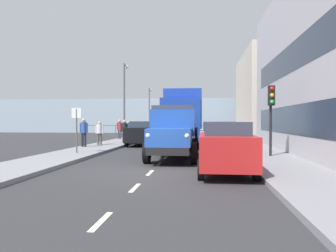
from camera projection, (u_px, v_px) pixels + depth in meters
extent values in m
plane|color=#2D2D30|center=(177.00, 146.00, 21.94)|extent=(80.00, 80.00, 0.00)
cube|color=gray|center=(247.00, 146.00, 21.43)|extent=(2.56, 42.54, 0.15)
cube|color=gray|center=(109.00, 145.00, 22.45)|extent=(2.56, 42.54, 0.15)
cube|color=silver|center=(101.00, 221.00, 5.57)|extent=(0.12, 1.10, 0.01)
cube|color=silver|center=(135.00, 188.00, 8.36)|extent=(0.12, 1.10, 0.01)
cube|color=silver|center=(150.00, 173.00, 10.79)|extent=(0.12, 1.10, 0.01)
cube|color=silver|center=(159.00, 164.00, 12.99)|extent=(0.12, 1.10, 0.01)
cube|color=silver|center=(166.00, 157.00, 15.35)|extent=(0.12, 1.10, 0.01)
cube|color=silver|center=(170.00, 153.00, 17.61)|extent=(0.12, 1.10, 0.01)
cube|color=silver|center=(175.00, 148.00, 20.52)|extent=(0.12, 1.10, 0.01)
cube|color=silver|center=(178.00, 145.00, 23.29)|extent=(0.12, 1.10, 0.01)
cube|color=silver|center=(181.00, 142.00, 25.95)|extent=(0.12, 1.10, 0.01)
cube|color=silver|center=(182.00, 141.00, 28.31)|extent=(0.12, 1.10, 0.01)
cube|color=silver|center=(184.00, 139.00, 31.03)|extent=(0.12, 1.10, 0.01)
cube|color=silver|center=(186.00, 137.00, 34.00)|extent=(0.12, 1.10, 0.01)
cube|color=silver|center=(187.00, 136.00, 36.92)|extent=(0.12, 1.10, 0.01)
cube|color=silver|center=(188.00, 135.00, 39.24)|extent=(0.12, 1.10, 0.01)
cube|color=#2D3847|center=(308.00, 120.00, 13.08)|extent=(0.08, 20.71, 1.40)
cube|color=#2D3847|center=(308.00, 46.00, 13.03)|extent=(0.08, 20.71, 1.40)
cube|color=beige|center=(284.00, 96.00, 33.82)|extent=(8.58, 13.15, 8.80)
cube|color=#8C9EAD|center=(190.00, 116.00, 46.03)|extent=(80.00, 0.80, 5.00)
cylinder|color=#4C5156|center=(298.00, 130.00, 40.99)|extent=(0.08, 0.08, 1.20)
cylinder|color=#4C5156|center=(282.00, 130.00, 41.20)|extent=(0.08, 0.08, 1.20)
cylinder|color=#4C5156|center=(266.00, 130.00, 41.41)|extent=(0.08, 0.08, 1.20)
cylinder|color=#4C5156|center=(251.00, 130.00, 41.63)|extent=(0.08, 0.08, 1.20)
cylinder|color=#4C5156|center=(235.00, 130.00, 41.84)|extent=(0.08, 0.08, 1.20)
cylinder|color=#4C5156|center=(220.00, 130.00, 42.05)|extent=(0.08, 0.08, 1.20)
cylinder|color=#4C5156|center=(204.00, 130.00, 42.27)|extent=(0.08, 0.08, 1.20)
cylinder|color=#4C5156|center=(189.00, 130.00, 42.48)|extent=(0.08, 0.08, 1.20)
cylinder|color=#4C5156|center=(174.00, 130.00, 42.69)|extent=(0.08, 0.08, 1.20)
cylinder|color=#4C5156|center=(159.00, 129.00, 42.91)|extent=(0.08, 0.08, 1.20)
cylinder|color=#4C5156|center=(145.00, 129.00, 43.12)|extent=(0.08, 0.08, 1.20)
cylinder|color=#4C5156|center=(130.00, 129.00, 43.34)|extent=(0.08, 0.08, 1.20)
cylinder|color=#4C5156|center=(116.00, 129.00, 43.55)|extent=(0.08, 0.08, 1.20)
cylinder|color=#4C5156|center=(101.00, 129.00, 43.76)|extent=(0.08, 0.08, 1.20)
cylinder|color=#4C5156|center=(87.00, 129.00, 43.98)|extent=(0.08, 0.08, 1.20)
cube|color=#4C5156|center=(189.00, 126.00, 42.47)|extent=(28.00, 0.08, 0.08)
cube|color=black|center=(174.00, 146.00, 14.72)|extent=(1.64, 5.60, 0.30)
cube|color=#1E479E|center=(170.00, 137.00, 12.87)|extent=(1.72, 1.90, 0.70)
cube|color=silver|center=(167.00, 139.00, 11.98)|extent=(1.16, 0.08, 0.56)
sphere|color=white|center=(187.00, 136.00, 11.90)|extent=(0.20, 0.20, 0.20)
sphere|color=white|center=(148.00, 136.00, 12.06)|extent=(0.20, 0.20, 0.20)
cube|color=#1E479E|center=(173.00, 123.00, 14.37)|extent=(1.93, 1.34, 1.15)
cube|color=#2D3847|center=(173.00, 112.00, 14.36)|extent=(1.78, 1.23, 0.56)
cube|color=#2D2319|center=(176.00, 139.00, 16.05)|extent=(2.10, 2.80, 0.16)
cube|color=black|center=(196.00, 133.00, 15.94)|extent=(0.08, 2.80, 0.56)
cube|color=black|center=(156.00, 133.00, 16.15)|extent=(0.08, 2.80, 0.56)
cylinder|color=black|center=(194.00, 153.00, 12.95)|extent=(0.24, 0.90, 0.90)
cylinder|color=black|center=(147.00, 153.00, 13.15)|extent=(0.24, 0.90, 0.90)
cylinder|color=black|center=(196.00, 147.00, 16.15)|extent=(0.24, 0.90, 0.90)
cylinder|color=black|center=(158.00, 146.00, 16.36)|extent=(0.24, 0.90, 0.90)
cube|color=#193899|center=(181.00, 120.00, 19.75)|extent=(2.40, 2.21, 2.60)
cube|color=#2D3847|center=(181.00, 111.00, 19.74)|extent=(2.20, 2.04, 0.80)
cube|color=#1933B2|center=(181.00, 97.00, 19.73)|extent=(1.75, 0.20, 0.16)
cube|color=#193899|center=(185.00, 113.00, 23.71)|extent=(2.50, 5.95, 3.00)
cube|color=black|center=(184.00, 136.00, 22.81)|extent=(2.00, 8.07, 0.36)
cylinder|color=black|center=(200.00, 141.00, 19.73)|extent=(0.28, 1.04, 1.04)
cylinder|color=black|center=(163.00, 141.00, 19.98)|extent=(0.28, 1.04, 1.04)
cylinder|color=black|center=(200.00, 138.00, 23.32)|extent=(0.28, 1.04, 1.04)
cylinder|color=black|center=(169.00, 138.00, 23.57)|extent=(0.28, 1.04, 1.04)
cylinder|color=black|center=(200.00, 136.00, 25.44)|extent=(0.28, 1.04, 1.04)
cylinder|color=black|center=(172.00, 136.00, 25.68)|extent=(0.28, 1.04, 1.04)
cube|color=#B21E1E|center=(225.00, 150.00, 10.59)|extent=(1.69, 3.93, 1.00)
cube|color=#2D3847|center=(226.00, 128.00, 10.38)|extent=(1.39, 2.16, 0.42)
cylinder|color=black|center=(201.00, 160.00, 11.90)|extent=(0.18, 0.60, 0.60)
cylinder|color=black|center=(245.00, 160.00, 11.73)|extent=(0.18, 0.60, 0.60)
cylinder|color=black|center=(201.00, 170.00, 9.48)|extent=(0.18, 0.60, 0.60)
cylinder|color=black|center=(256.00, 171.00, 9.30)|extent=(0.18, 0.60, 0.60)
cube|color=#B7BABF|center=(218.00, 140.00, 15.76)|extent=(1.73, 3.99, 1.00)
cube|color=#2D3847|center=(218.00, 126.00, 15.55)|extent=(1.42, 2.19, 0.42)
cylinder|color=black|center=(201.00, 148.00, 17.08)|extent=(0.18, 0.60, 0.60)
cylinder|color=black|center=(232.00, 148.00, 16.91)|extent=(0.18, 0.60, 0.60)
cylinder|color=black|center=(201.00, 153.00, 14.62)|extent=(0.18, 0.60, 0.60)
cylinder|color=black|center=(237.00, 153.00, 14.45)|extent=(0.18, 0.60, 0.60)
cube|color=black|center=(142.00, 134.00, 22.79)|extent=(1.71, 4.33, 1.00)
cube|color=#2D3847|center=(143.00, 124.00, 22.98)|extent=(1.41, 2.38, 0.42)
cylinder|color=black|center=(150.00, 143.00, 21.38)|extent=(0.18, 0.60, 0.60)
cylinder|color=black|center=(127.00, 142.00, 21.56)|extent=(0.18, 0.60, 0.60)
cylinder|color=black|center=(156.00, 140.00, 24.05)|extent=(0.18, 0.60, 0.60)
cylinder|color=black|center=(135.00, 140.00, 24.22)|extent=(0.18, 0.60, 0.60)
cube|color=white|center=(155.00, 131.00, 29.07)|extent=(1.81, 3.97, 1.00)
cube|color=#2D3847|center=(156.00, 124.00, 29.26)|extent=(1.49, 2.19, 0.42)
cylinder|color=black|center=(163.00, 138.00, 27.76)|extent=(0.18, 0.60, 0.60)
cylinder|color=black|center=(143.00, 138.00, 27.95)|extent=(0.18, 0.60, 0.60)
cylinder|color=black|center=(166.00, 136.00, 30.21)|extent=(0.18, 0.60, 0.60)
cylinder|color=black|center=(148.00, 136.00, 30.40)|extent=(0.18, 0.60, 0.60)
cylinder|color=black|center=(85.00, 140.00, 19.80)|extent=(0.14, 0.14, 0.85)
cylinder|color=black|center=(82.00, 140.00, 19.82)|extent=(0.14, 0.14, 0.85)
cylinder|color=#2D4C8C|center=(84.00, 128.00, 19.79)|extent=(0.34, 0.34, 0.68)
cylinder|color=#2D4C8C|center=(87.00, 128.00, 19.77)|extent=(0.09, 0.09, 0.62)
cylinder|color=#2D4C8C|center=(80.00, 128.00, 19.82)|extent=(0.09, 0.09, 0.62)
sphere|color=tan|center=(84.00, 120.00, 19.79)|extent=(0.23, 0.23, 0.23)
cylinder|color=#4C473D|center=(101.00, 139.00, 21.34)|extent=(0.14, 0.14, 0.77)
cylinder|color=#4C473D|center=(98.00, 139.00, 21.35)|extent=(0.14, 0.14, 0.77)
cylinder|color=silver|center=(99.00, 129.00, 21.33)|extent=(0.34, 0.34, 0.61)
cylinder|color=silver|center=(103.00, 129.00, 21.31)|extent=(0.09, 0.09, 0.56)
cylinder|color=silver|center=(96.00, 129.00, 21.36)|extent=(0.09, 0.09, 0.56)
sphere|color=tan|center=(99.00, 123.00, 21.33)|extent=(0.21, 0.21, 0.21)
cylinder|color=black|center=(126.00, 137.00, 23.88)|extent=(0.14, 0.14, 0.81)
cylinder|color=black|center=(123.00, 137.00, 23.90)|extent=(0.14, 0.14, 0.81)
cylinder|color=black|center=(124.00, 127.00, 23.88)|extent=(0.34, 0.34, 0.64)
cylinder|color=black|center=(127.00, 128.00, 23.85)|extent=(0.09, 0.09, 0.59)
cylinder|color=black|center=(122.00, 128.00, 23.90)|extent=(0.09, 0.09, 0.59)
sphere|color=tan|center=(124.00, 121.00, 23.87)|extent=(0.22, 0.22, 0.22)
cylinder|color=#4C473D|center=(130.00, 136.00, 25.71)|extent=(0.14, 0.14, 0.78)
cylinder|color=#4C473D|center=(127.00, 136.00, 25.73)|extent=(0.14, 0.14, 0.78)
cylinder|color=#2D4C8C|center=(128.00, 127.00, 25.71)|extent=(0.34, 0.34, 0.62)
cylinder|color=#2D4C8C|center=(131.00, 128.00, 25.68)|extent=(0.09, 0.09, 0.57)
cylinder|color=#2D4C8C|center=(126.00, 128.00, 25.73)|extent=(0.09, 0.09, 0.57)
sphere|color=tan|center=(128.00, 122.00, 25.70)|extent=(0.21, 0.21, 0.21)
cylinder|color=#383342|center=(121.00, 134.00, 28.37)|extent=(0.14, 0.14, 0.83)
cylinder|color=#383342|center=(119.00, 134.00, 28.39)|extent=(0.14, 0.14, 0.83)
cylinder|color=maroon|center=(120.00, 126.00, 28.36)|extent=(0.34, 0.34, 0.66)
cylinder|color=maroon|center=(122.00, 126.00, 28.34)|extent=(0.09, 0.09, 0.61)
cylinder|color=maroon|center=(117.00, 126.00, 28.39)|extent=(0.09, 0.09, 0.61)
sphere|color=tan|center=(120.00, 121.00, 28.36)|extent=(0.23, 0.23, 0.23)
cylinder|color=black|center=(271.00, 121.00, 14.63)|extent=(0.12, 0.12, 3.20)
cube|color=black|center=(271.00, 96.00, 14.47)|extent=(0.28, 0.24, 0.90)
sphere|color=red|center=(272.00, 89.00, 14.35)|extent=(0.18, 0.18, 0.18)
sphere|color=orange|center=(272.00, 95.00, 14.35)|extent=(0.18, 0.18, 0.18)
sphere|color=green|center=(272.00, 102.00, 14.36)|extent=(0.18, 0.18, 0.18)
cylinder|color=#59595B|center=(124.00, 102.00, 27.25)|extent=(0.16, 0.16, 6.49)
cylinder|color=#59595B|center=(125.00, 65.00, 27.65)|extent=(0.10, 0.90, 0.10)
sphere|color=silver|center=(127.00, 67.00, 28.10)|extent=(0.32, 0.32, 0.32)
cylinder|color=#59595B|center=(149.00, 111.00, 38.71)|extent=(0.16, 0.16, 5.55)
cylinder|color=#59595B|center=(150.00, 89.00, 39.11)|extent=(0.10, 0.90, 0.10)
sphere|color=silver|center=(150.00, 90.00, 39.56)|extent=(0.32, 0.32, 0.32)
cylinder|color=#4C4C4C|center=(77.00, 131.00, 16.01)|extent=(0.07, 0.07, 2.20)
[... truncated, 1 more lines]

